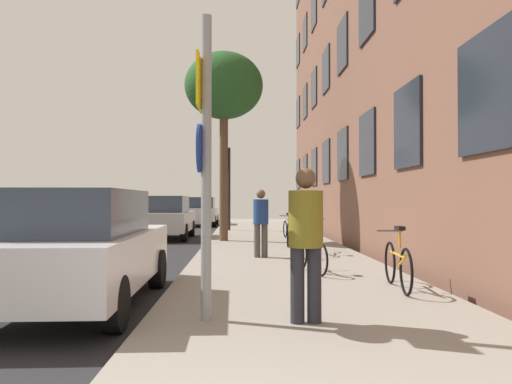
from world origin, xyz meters
name	(u,v)px	position (x,y,z in m)	size (l,w,h in m)	color
ground_plane	(164,245)	(-2.40, 15.00, 0.00)	(41.80, 41.80, 0.00)	#332D28
road_asphalt	(100,245)	(-4.50, 15.00, 0.01)	(7.00, 38.00, 0.01)	#232326
sidewalk	(270,243)	(1.10, 15.00, 0.06)	(4.20, 38.00, 0.12)	gray
building_facade	(351,11)	(3.69, 14.50, 7.62)	(0.56, 27.00, 15.21)	brown
sign_post	(204,152)	(-0.29, 4.24, 2.05)	(0.16, 0.60, 3.50)	gray
traffic_light	(227,174)	(-0.50, 20.94, 2.67)	(0.43, 0.24, 3.72)	black
tree_near	(224,88)	(-0.44, 15.25, 5.27)	(2.64, 2.64, 6.34)	brown
bicycle_0	(398,264)	(2.53, 6.10, 0.50)	(0.42, 1.73, 0.98)	black
bicycle_1	(311,254)	(1.45, 7.89, 0.47)	(0.54, 1.56, 0.91)	black
bicycle_2	(315,239)	(2.01, 11.11, 0.50)	(0.53, 1.65, 0.98)	black
bicycle_3	(289,233)	(1.56, 13.42, 0.50)	(0.42, 1.77, 0.98)	black
bicycle_4	(288,229)	(1.79, 16.05, 0.47)	(0.42, 1.59, 0.90)	black
pedestrian_0	(306,234)	(0.86, 4.07, 1.11)	(0.54, 0.54, 1.73)	#26262D
pedestrian_1	(261,219)	(0.61, 10.39, 1.04)	(0.39, 0.39, 1.62)	#4C4742
car_0	(82,247)	(-2.07, 5.50, 0.84)	(1.81, 4.46, 1.62)	silver
car_1	(167,217)	(-2.67, 17.37, 0.84)	(1.83, 4.09, 1.62)	#B7B7BC
car_2	(201,211)	(-2.12, 26.65, 0.84)	(1.84, 4.00, 1.62)	silver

